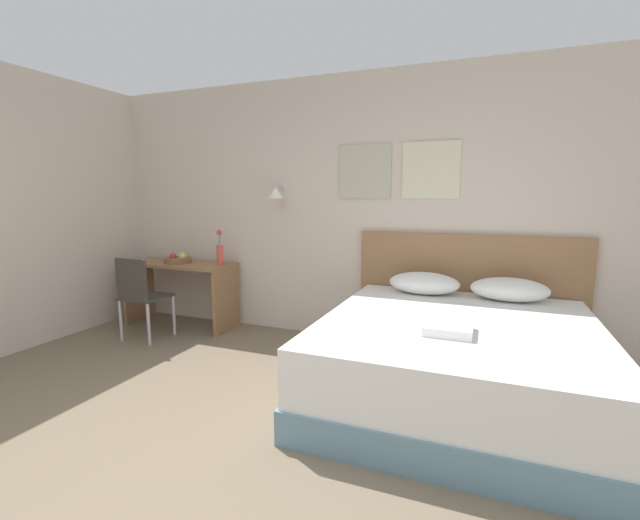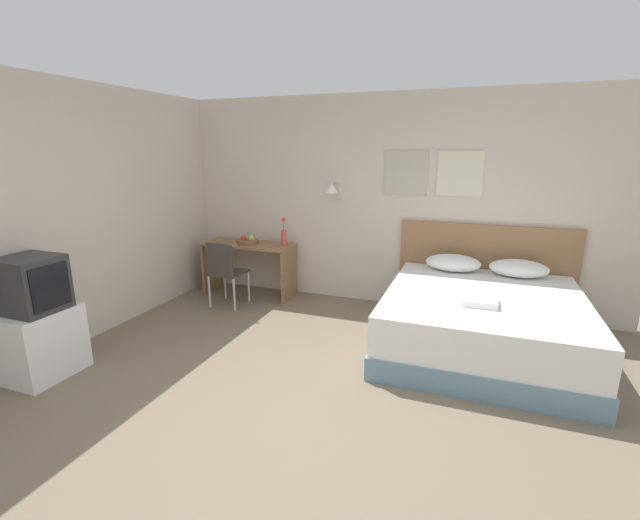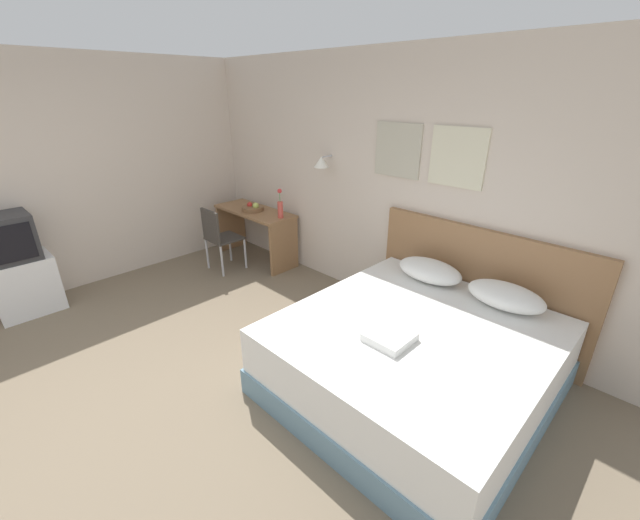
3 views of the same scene
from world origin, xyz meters
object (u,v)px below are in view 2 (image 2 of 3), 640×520
(tv_stand, at_px, (41,343))
(bed, at_px, (482,323))
(desk, at_px, (249,258))
(desk_chair, at_px, (224,269))
(flower_vase, at_px, (284,235))
(fruit_bowl, at_px, (248,241))
(pillow_right, at_px, (519,268))
(television, at_px, (31,284))
(headboard, at_px, (484,271))
(pillow_left, at_px, (453,263))
(folded_towel_near_foot, at_px, (480,301))

(tv_stand, bearing_deg, bed, 27.13)
(desk, xyz_separation_m, desk_chair, (-0.02, -0.58, -0.01))
(bed, height_order, tv_stand, tv_stand)
(flower_vase, bearing_deg, bed, -17.21)
(fruit_bowl, bearing_deg, pillow_right, 0.63)
(fruit_bowl, distance_m, television, 2.68)
(headboard, bearing_deg, pillow_left, -143.35)
(folded_towel_near_foot, bearing_deg, pillow_right, 69.75)
(bed, xyz_separation_m, pillow_right, (0.35, 0.77, 0.40))
(folded_towel_near_foot, xyz_separation_m, television, (-3.63, -1.58, 0.23))
(headboard, bearing_deg, desk_chair, -164.51)
(bed, bearing_deg, pillow_left, 114.58)
(headboard, bearing_deg, television, -141.59)
(folded_towel_near_foot, distance_m, tv_stand, 3.97)
(fruit_bowl, bearing_deg, tv_stand, -103.37)
(flower_vase, bearing_deg, tv_stand, -113.23)
(pillow_left, height_order, flower_vase, flower_vase)
(bed, distance_m, headboard, 1.06)
(pillow_right, xyz_separation_m, tv_stand, (-4.02, -2.65, -0.38))
(tv_stand, bearing_deg, pillow_left, 38.57)
(desk, xyz_separation_m, television, (-0.61, -2.64, 0.34))
(folded_towel_near_foot, distance_m, fruit_bowl, 3.18)
(flower_vase, distance_m, tv_stand, 2.95)
(folded_towel_near_foot, xyz_separation_m, tv_stand, (-3.63, -1.58, -0.32))
(pillow_right, relative_size, desk_chair, 0.73)
(pillow_left, bearing_deg, television, -141.41)
(pillow_right, distance_m, desk, 3.42)
(television, bearing_deg, tv_stand, -180.00)
(folded_towel_near_foot, xyz_separation_m, flower_vase, (-2.49, 1.08, 0.24))
(tv_stand, bearing_deg, fruit_bowl, 76.63)
(pillow_right, height_order, fruit_bowl, fruit_bowl)
(pillow_left, bearing_deg, tv_stand, -141.43)
(bed, bearing_deg, tv_stand, -152.87)
(pillow_left, distance_m, flower_vase, 2.18)
(headboard, height_order, flower_vase, headboard)
(desk_chair, height_order, tv_stand, desk_chair)
(bed, height_order, fruit_bowl, fruit_bowl)
(folded_towel_near_foot, height_order, flower_vase, flower_vase)
(pillow_right, bearing_deg, pillow_left, 180.00)
(pillow_left, height_order, tv_stand, pillow_left)
(headboard, distance_m, television, 4.69)
(headboard, xyz_separation_m, television, (-3.67, -2.91, 0.30))
(desk, bearing_deg, tv_stand, -103.08)
(television, bearing_deg, folded_towel_near_foot, 23.57)
(folded_towel_near_foot, bearing_deg, flower_vase, 156.47)
(television, bearing_deg, pillow_right, 33.38)
(bed, bearing_deg, desk, 166.14)
(headboard, bearing_deg, folded_towel_near_foot, -91.84)
(desk, relative_size, fruit_bowl, 4.22)
(folded_towel_near_foot, height_order, television, television)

